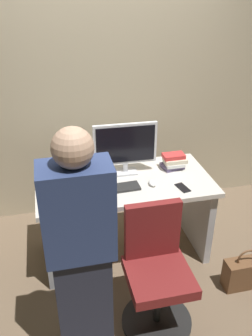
% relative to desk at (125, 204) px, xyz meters
% --- Properties ---
extents(ground_plane, '(9.00, 9.00, 0.00)m').
position_rel_desk_xyz_m(ground_plane, '(0.00, 0.00, -0.52)').
color(ground_plane, brown).
extents(wall_back, '(6.40, 0.10, 3.00)m').
position_rel_desk_xyz_m(wall_back, '(0.00, 0.87, 0.98)').
color(wall_back, tan).
rests_on(wall_back, ground).
extents(desk, '(1.47, 0.74, 0.76)m').
position_rel_desk_xyz_m(desk, '(0.00, 0.00, 0.00)').
color(desk, beige).
rests_on(desk, ground).
extents(office_chair, '(0.52, 0.52, 0.94)m').
position_rel_desk_xyz_m(office_chair, '(0.06, -0.76, -0.10)').
color(office_chair, black).
rests_on(office_chair, ground).
extents(person_at_desk, '(0.40, 0.24, 1.64)m').
position_rel_desk_xyz_m(person_at_desk, '(-0.47, -0.90, 0.32)').
color(person_at_desk, '#262838').
rests_on(person_at_desk, ground).
extents(monitor, '(0.54, 0.15, 0.46)m').
position_rel_desk_xyz_m(monitor, '(0.04, 0.14, 0.49)').
color(monitor, silver).
rests_on(monitor, desk).
extents(keyboard, '(0.43, 0.15, 0.02)m').
position_rel_desk_xyz_m(keyboard, '(-0.12, -0.12, 0.25)').
color(keyboard, '#262626').
rests_on(keyboard, desk).
extents(mouse, '(0.06, 0.10, 0.03)m').
position_rel_desk_xyz_m(mouse, '(0.21, -0.11, 0.25)').
color(mouse, white).
rests_on(mouse, desk).
extents(cup_near_keyboard, '(0.07, 0.07, 0.09)m').
position_rel_desk_xyz_m(cup_near_keyboard, '(-0.43, -0.14, 0.28)').
color(cup_near_keyboard, white).
rests_on(cup_near_keyboard, desk).
extents(book_stack, '(0.21, 0.18, 0.14)m').
position_rel_desk_xyz_m(book_stack, '(0.47, 0.13, 0.30)').
color(book_stack, '#594C72').
rests_on(book_stack, desk).
extents(cell_phone, '(0.10, 0.16, 0.01)m').
position_rel_desk_xyz_m(cell_phone, '(0.43, -0.22, 0.24)').
color(cell_phone, black).
rests_on(cell_phone, desk).
extents(handbag, '(0.34, 0.14, 0.38)m').
position_rel_desk_xyz_m(handbag, '(0.86, -0.63, -0.39)').
color(handbag, brown).
rests_on(handbag, ground).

